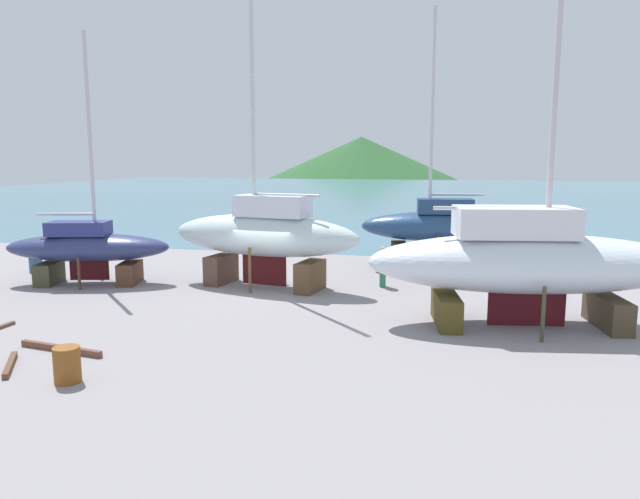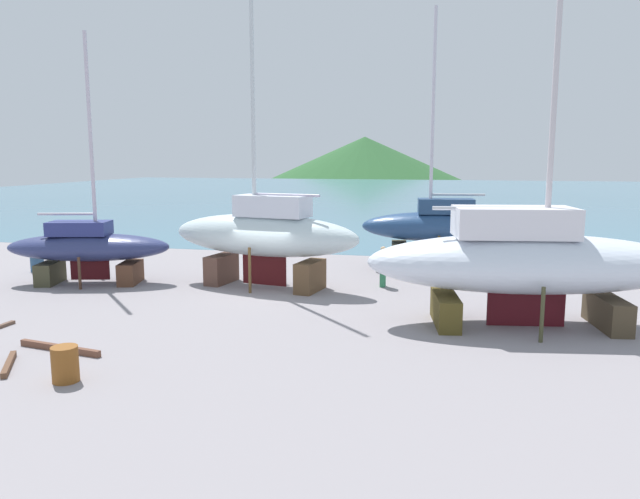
% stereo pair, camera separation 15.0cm
% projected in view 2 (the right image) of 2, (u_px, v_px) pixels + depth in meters
% --- Properties ---
extents(ground_plane, '(49.08, 49.08, 0.00)m').
position_uv_depth(ground_plane, '(240.00, 307.00, 21.66)').
color(ground_plane, gray).
extents(sea_water, '(144.69, 110.20, 0.01)m').
position_uv_depth(sea_water, '(404.00, 194.00, 86.54)').
color(sea_water, teal).
rests_on(sea_water, ground).
extents(headland_hill, '(110.79, 110.79, 24.44)m').
position_uv_depth(headland_hill, '(364.00, 172.00, 209.60)').
color(headland_hill, '#2A582C').
rests_on(headland_hill, ground).
extents(sailboat_mid_port, '(7.35, 2.85, 12.14)m').
position_uv_depth(sailboat_mid_port, '(438.00, 228.00, 28.41)').
color(sailboat_mid_port, '#46402C').
rests_on(sailboat_mid_port, ground).
extents(sailboat_large_starboard, '(7.19, 3.79, 10.45)m').
position_uv_depth(sailboat_large_starboard, '(88.00, 247.00, 25.51)').
color(sailboat_large_starboard, brown).
rests_on(sailboat_large_starboard, ground).
extents(sailboat_far_slipway, '(8.61, 3.62, 14.58)m').
position_uv_depth(sailboat_far_slipway, '(265.00, 234.00, 24.70)').
color(sailboat_far_slipway, brown).
rests_on(sailboat_far_slipway, ground).
extents(sailboat_small_center, '(10.58, 4.69, 15.64)m').
position_uv_depth(sailboat_small_center, '(527.00, 261.00, 18.97)').
color(sailboat_small_center, '#483B29').
rests_on(sailboat_small_center, ground).
extents(worker, '(0.27, 0.45, 1.71)m').
position_uv_depth(worker, '(383.00, 266.00, 24.95)').
color(worker, '#2F794F').
rests_on(worker, ground).
extents(barrel_blue_faded, '(0.84, 0.84, 0.89)m').
position_uv_depth(barrel_blue_faded, '(37.00, 262.00, 28.32)').
color(barrel_blue_faded, '#2F5272').
rests_on(barrel_blue_faded, ground).
extents(barrel_rust_mid, '(0.67, 0.67, 0.88)m').
position_uv_depth(barrel_rust_mid, '(65.00, 364.00, 14.46)').
color(barrel_rust_mid, brown).
rests_on(barrel_rust_mid, ground).
extents(timber_short_skew, '(1.13, 1.64, 0.15)m').
position_uv_depth(timber_short_skew, '(9.00, 364.00, 15.51)').
color(timber_short_skew, brown).
rests_on(timber_short_skew, ground).
extents(timber_long_fore, '(2.81, 0.60, 0.18)m').
position_uv_depth(timber_long_fore, '(60.00, 348.00, 16.75)').
color(timber_long_fore, brown).
rests_on(timber_long_fore, ground).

